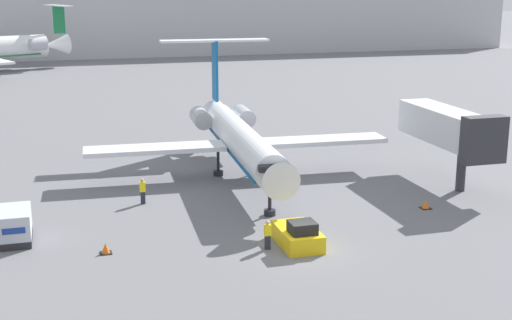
# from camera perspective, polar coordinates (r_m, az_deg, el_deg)

# --- Properties ---
(ground_plane) EXTENTS (600.00, 600.00, 0.00)m
(ground_plane) POSITION_cam_1_polar(r_m,az_deg,el_deg) (42.20, 3.71, -7.36)
(ground_plane) COLOR slate
(terminal_building) EXTENTS (180.00, 16.80, 14.14)m
(terminal_building) POSITION_cam_1_polar(r_m,az_deg,el_deg) (157.70, -11.33, 10.81)
(terminal_building) COLOR #B2B2B7
(terminal_building) RESTS_ON ground
(airplane_main) EXTENTS (24.65, 25.61, 10.18)m
(airplane_main) POSITION_cam_1_polar(r_m,az_deg,el_deg) (57.50, -1.41, 1.94)
(airplane_main) COLOR silver
(airplane_main) RESTS_ON ground
(pushback_tug) EXTENTS (2.19, 3.94, 1.75)m
(pushback_tug) POSITION_cam_1_polar(r_m,az_deg,el_deg) (43.00, 3.35, -6.02)
(pushback_tug) COLOR yellow
(pushback_tug) RESTS_ON ground
(luggage_cart) EXTENTS (1.87, 3.42, 2.00)m
(luggage_cart) POSITION_cam_1_polar(r_m,az_deg,el_deg) (45.91, -18.71, -4.98)
(luggage_cart) COLOR #232326
(luggage_cart) RESTS_ON ground
(worker_near_tug) EXTENTS (0.40, 0.25, 1.78)m
(worker_near_tug) POSITION_cam_1_polar(r_m,az_deg,el_deg) (42.23, 0.93, -5.96)
(worker_near_tug) COLOR #232838
(worker_near_tug) RESTS_ON ground
(worker_by_wing) EXTENTS (0.40, 0.26, 1.86)m
(worker_by_wing) POSITION_cam_1_polar(r_m,az_deg,el_deg) (51.30, -9.06, -2.42)
(worker_by_wing) COLOR #232838
(worker_by_wing) RESTS_ON ground
(traffic_cone_left) EXTENTS (0.69, 0.69, 0.63)m
(traffic_cone_left) POSITION_cam_1_polar(r_m,az_deg,el_deg) (42.73, -11.94, -6.94)
(traffic_cone_left) COLOR black
(traffic_cone_left) RESTS_ON ground
(traffic_cone_right) EXTENTS (0.72, 0.72, 0.62)m
(traffic_cone_right) POSITION_cam_1_polar(r_m,az_deg,el_deg) (51.20, 13.42, -3.48)
(traffic_cone_right) COLOR black
(traffic_cone_right) RESTS_ON ground
(jet_bridge) EXTENTS (3.20, 11.10, 6.19)m
(jet_bridge) POSITION_cam_1_polar(r_m,az_deg,el_deg) (56.89, 15.21, 2.48)
(jet_bridge) COLOR #2D2D33
(jet_bridge) RESTS_ON ground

